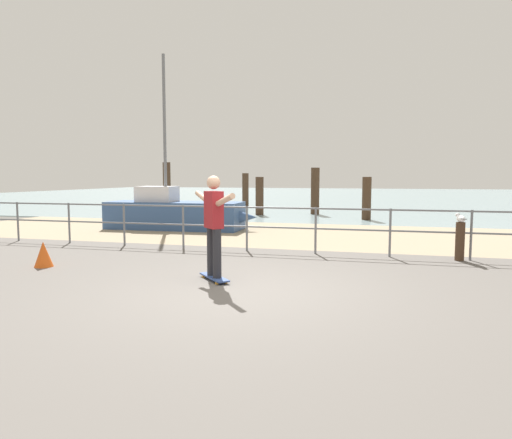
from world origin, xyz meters
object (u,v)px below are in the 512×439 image
object	(u,v)px
sailboat	(179,213)
skateboarder	(214,220)
bollard_short	(460,242)
traffic_cone	(43,255)
skateboard	(214,277)
seagull	(461,218)

from	to	relation	value
sailboat	skateboarder	world-z (taller)	sailboat
sailboat	bollard_short	size ratio (longest dim) A/B	6.96
traffic_cone	skateboarder	bearing A→B (deg)	-3.84
skateboard	bollard_short	size ratio (longest dim) A/B	0.89
seagull	traffic_cone	bearing A→B (deg)	-160.25
sailboat	seagull	bearing A→B (deg)	-25.42
skateboarder	bollard_short	bearing A→B (deg)	35.45
skateboard	sailboat	bearing A→B (deg)	118.67
skateboard	skateboarder	world-z (taller)	skateboarder
bollard_short	seagull	bearing A→B (deg)	99.86
sailboat	skateboarder	bearing A→B (deg)	-61.33
sailboat	skateboard	xyz separation A→B (m)	(3.68, -6.73, -0.46)
skateboard	seagull	distance (m)	5.21
traffic_cone	seagull	bearing A→B (deg)	19.75
seagull	traffic_cone	distance (m)	8.19
sailboat	seagull	distance (m)	8.71
skateboard	skateboarder	bearing A→B (deg)	-26.57
skateboard	bollard_short	world-z (taller)	bollard_short
sailboat	traffic_cone	bearing A→B (deg)	-88.47
sailboat	skateboard	bearing A→B (deg)	-61.33
sailboat	bollard_short	xyz separation A→B (m)	(7.86, -3.75, -0.12)
bollard_short	seagull	xyz separation A→B (m)	(-0.00, 0.02, 0.48)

